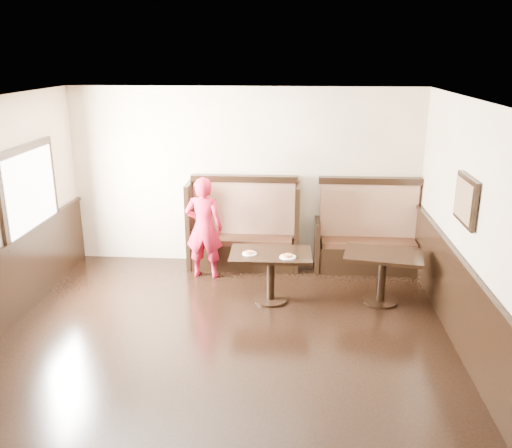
# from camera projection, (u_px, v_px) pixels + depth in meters

# --- Properties ---
(ground) EXTENTS (7.00, 7.00, 0.00)m
(ground) POSITION_uv_depth(u_px,v_px,m) (214.00, 383.00, 5.63)
(ground) COLOR black
(ground) RESTS_ON ground
(room_shell) EXTENTS (7.00, 7.00, 7.00)m
(room_shell) POSITION_uv_depth(u_px,v_px,m) (189.00, 312.00, 5.72)
(room_shell) COLOR beige
(room_shell) RESTS_ON ground
(booth_main) EXTENTS (1.75, 0.72, 1.45)m
(booth_main) POSITION_uv_depth(u_px,v_px,m) (244.00, 234.00, 8.61)
(booth_main) COLOR black
(booth_main) RESTS_ON ground
(booth_neighbor) EXTENTS (1.65, 0.72, 1.45)m
(booth_neighbor) POSITION_uv_depth(u_px,v_px,m) (367.00, 240.00, 8.48)
(booth_neighbor) COLOR black
(booth_neighbor) RESTS_ON ground
(table_main) EXTENTS (1.11, 0.71, 0.70)m
(table_main) POSITION_uv_depth(u_px,v_px,m) (271.00, 264.00, 7.35)
(table_main) COLOR black
(table_main) RESTS_ON ground
(table_neighbor) EXTENTS (1.12, 0.84, 0.71)m
(table_neighbor) POSITION_uv_depth(u_px,v_px,m) (383.00, 266.00, 7.31)
(table_neighbor) COLOR black
(table_neighbor) RESTS_ON ground
(child) EXTENTS (0.59, 0.42, 1.56)m
(child) POSITION_uv_depth(u_px,v_px,m) (204.00, 228.00, 8.10)
(child) COLOR red
(child) RESTS_ON ground
(pizza_plate_left) EXTENTS (0.20, 0.20, 0.04)m
(pizza_plate_left) POSITION_uv_depth(u_px,v_px,m) (249.00, 253.00, 7.26)
(pizza_plate_left) COLOR white
(pizza_plate_left) RESTS_ON table_main
(pizza_plate_right) EXTENTS (0.22, 0.22, 0.04)m
(pizza_plate_right) POSITION_uv_depth(u_px,v_px,m) (288.00, 256.00, 7.14)
(pizza_plate_right) COLOR white
(pizza_plate_right) RESTS_ON table_main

